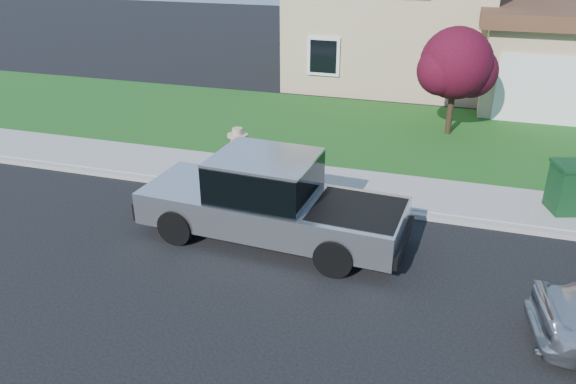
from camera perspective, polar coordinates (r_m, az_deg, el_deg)
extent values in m
plane|color=black|center=(11.33, -0.87, -7.47)|extent=(80.00, 80.00, 0.00)
cube|color=gray|center=(13.56, 6.94, -1.54)|extent=(40.00, 0.20, 0.12)
cube|color=gray|center=(14.53, 7.76, 0.38)|extent=(40.00, 2.00, 0.15)
cube|color=#123F15|center=(18.69, 10.18, 5.84)|extent=(40.00, 7.00, 0.10)
cube|color=tan|center=(26.40, 11.11, 18.40)|extent=(8.00, 9.00, 6.40)
cube|color=tan|center=(23.77, 25.88, 11.78)|extent=(5.50, 6.00, 3.20)
cube|color=white|center=(20.93, 26.65, 9.09)|extent=(4.60, 0.12, 2.30)
cube|color=#4C2D1E|center=(23.50, 26.73, 16.01)|extent=(6.20, 6.80, 0.50)
cube|color=black|center=(22.59, 3.63, 13.60)|extent=(1.30, 0.10, 1.50)
cylinder|color=black|center=(12.15, -11.25, -3.45)|extent=(0.80, 0.34, 0.78)
cylinder|color=black|center=(13.53, -7.33, -0.06)|extent=(0.80, 0.34, 0.78)
cylinder|color=black|center=(10.89, 4.71, -6.62)|extent=(0.80, 0.34, 0.78)
cylinder|color=black|center=(12.41, 7.08, -2.48)|extent=(0.80, 0.34, 0.78)
cube|color=silver|center=(11.97, -1.68, -1.86)|extent=(5.70, 2.31, 0.71)
cube|color=black|center=(11.70, -2.39, 1.51)|extent=(2.17, 1.95, 0.83)
cube|color=silver|center=(11.54, -2.43, 3.48)|extent=(2.17, 1.95, 0.08)
cube|color=black|center=(11.31, 7.07, -1.86)|extent=(1.87, 1.78, 0.06)
cube|color=black|center=(13.26, -13.03, -0.37)|extent=(0.24, 1.87, 0.39)
cube|color=black|center=(11.41, 11.63, -4.94)|extent=(0.24, 1.87, 0.25)
cube|color=black|center=(12.93, -3.76, 3.37)|extent=(0.13, 0.22, 0.18)
imported|color=tan|center=(13.36, -5.00, 2.09)|extent=(0.77, 0.66, 1.80)
cylinder|color=tan|center=(13.03, -5.15, 5.83)|extent=(0.48, 0.48, 0.05)
cylinder|color=tan|center=(13.01, -5.17, 6.12)|extent=(0.24, 0.24, 0.17)
cylinder|color=black|center=(18.81, 16.15, 8.00)|extent=(0.19, 0.19, 1.54)
sphere|color=#490F1F|center=(18.45, 16.72, 12.43)|extent=(2.22, 2.22, 2.22)
sphere|color=#490F1F|center=(18.80, 18.13, 11.56)|extent=(1.64, 1.64, 1.64)
sphere|color=#490F1F|center=(18.22, 15.38, 11.80)|extent=(1.54, 1.54, 1.54)
cube|color=#0E3316|center=(14.40, 26.48, 0.26)|extent=(0.85, 0.92, 1.08)
cube|color=#0E3316|center=(14.19, 26.92, 2.41)|extent=(0.93, 1.00, 0.09)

